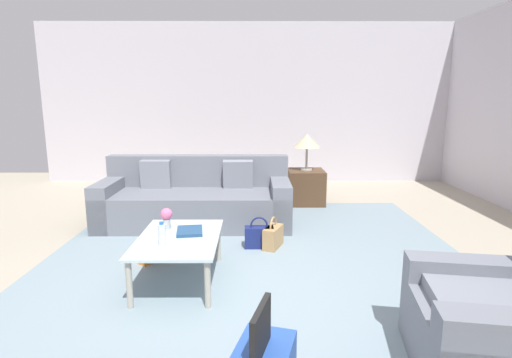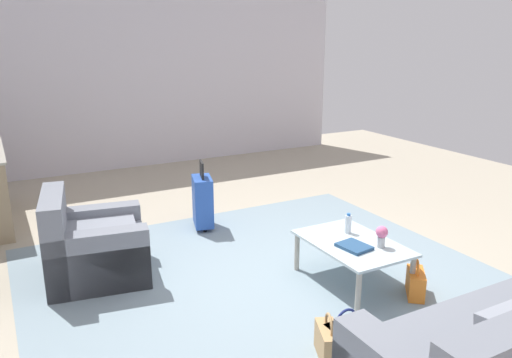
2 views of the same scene
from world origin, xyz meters
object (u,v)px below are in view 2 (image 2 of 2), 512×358
object	(u,v)px
armchair	(90,249)
coffee_table_book	(354,247)
flower_vase	(382,235)
handbag_tan	(328,342)
coffee_table	(352,247)
handbag_navy	(345,336)
water_bottle	(348,224)
handbag_orange	(416,283)
suitcase_blue	(203,201)

from	to	relation	value
armchair	coffee_table_book	world-z (taller)	armchair
flower_vase	handbag_tan	xyz separation A→B (m)	(-0.63, 1.04, -0.42)
coffee_table	handbag_navy	bearing A→B (deg)	139.24
handbag_tan	water_bottle	bearing A→B (deg)	-43.31
coffee_table_book	handbag_tan	distance (m)	1.13
water_bottle	handbag_orange	world-z (taller)	water_bottle
handbag_tan	coffee_table	bearing A→B (deg)	-46.32
armchair	handbag_orange	distance (m)	3.10
suitcase_blue	coffee_table	bearing A→B (deg)	-160.71
flower_vase	handbag_orange	distance (m)	0.53
coffee_table	handbag_tan	world-z (taller)	coffee_table
flower_vase	handbag_tan	world-z (taller)	flower_vase
coffee_table	handbag_tan	distance (m)	1.25
coffee_table_book	handbag_orange	xyz separation A→B (m)	(-0.36, -0.44, -0.31)
coffee_table_book	coffee_table	bearing A→B (deg)	-41.74
coffee_table	handbag_navy	size ratio (longest dim) A/B	2.95
water_bottle	flower_vase	bearing A→B (deg)	-173.21
coffee_table_book	handbag_navy	xyz separation A→B (m)	(-0.73, 0.65, -0.31)
suitcase_blue	handbag_tan	size ratio (longest dim) A/B	2.37
coffee_table	suitcase_blue	bearing A→B (deg)	19.29
armchair	flower_vase	world-z (taller)	armchair
coffee_table_book	handbag_tan	size ratio (longest dim) A/B	0.79
coffee_table	flower_vase	distance (m)	0.32
water_bottle	handbag_navy	distance (m)	1.39
water_bottle	suitcase_blue	bearing A→B (deg)	23.96
handbag_navy	water_bottle	bearing A→B (deg)	-38.41
suitcase_blue	handbag_tan	bearing A→B (deg)	176.24
coffee_table	handbag_navy	distance (m)	1.14
coffee_table	water_bottle	xyz separation A→B (m)	(0.20, -0.10, 0.14)
handbag_orange	handbag_navy	bearing A→B (deg)	108.70
water_bottle	handbag_navy	xyz separation A→B (m)	(-1.05, 0.83, -0.39)
handbag_orange	handbag_tan	bearing A→B (deg)	106.50
coffee_table_book	handbag_tan	world-z (taller)	coffee_table_book
coffee_table_book	suitcase_blue	size ratio (longest dim) A/B	0.33
armchair	coffee_table	world-z (taller)	armchair
water_bottle	coffee_table_book	bearing A→B (deg)	150.64
handbag_navy	handbag_tan	size ratio (longest dim) A/B	1.00
armchair	handbag_orange	xyz separation A→B (m)	(-1.79, -2.53, -0.17)
armchair	handbag_navy	bearing A→B (deg)	-146.28
water_bottle	handbag_tan	size ratio (longest dim) A/B	0.57
coffee_table	handbag_tan	xyz separation A→B (m)	(-0.85, 0.89, -0.24)
handbag_tan	flower_vase	bearing A→B (deg)	-58.84
water_bottle	armchair	bearing A→B (deg)	63.91
armchair	flower_vase	distance (m)	2.79
handbag_orange	handbag_tan	world-z (taller)	same
coffee_table	coffee_table_book	world-z (taller)	coffee_table_book
water_bottle	suitcase_blue	xyz separation A→B (m)	(1.80, 0.80, -0.16)
handbag_orange	handbag_tan	size ratio (longest dim) A/B	1.00
water_bottle	handbag_tan	xyz separation A→B (m)	(-1.05, 0.99, -0.39)
coffee_table_book	handbag_orange	size ratio (longest dim) A/B	0.79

